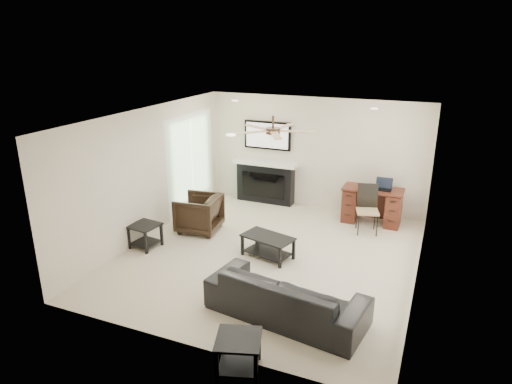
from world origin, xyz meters
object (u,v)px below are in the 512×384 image
armchair (199,213)px  coffee_table (268,247)px  desk (372,206)px  sofa (286,296)px  fireplace_unit (265,163)px

armchair → coffee_table: size_ratio=0.91×
armchair → desk: desk is taller
sofa → coffee_table: size_ratio=2.48×
desk → armchair: bearing=-150.5°
fireplace_unit → armchair: bearing=-105.8°
armchair → coffee_table: bearing=65.6°
armchair → desk: (3.13, 1.77, 0.01)m
sofa → coffee_table: sofa is taller
sofa → desk: desk is taller
armchair → sofa: bearing=44.0°
armchair → coffee_table: 1.80m
armchair → fireplace_unit: fireplace_unit is taller
coffee_table → armchair: bearing=176.9°
sofa → desk: (0.53, 3.92, 0.05)m
coffee_table → fireplace_unit: 2.97m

